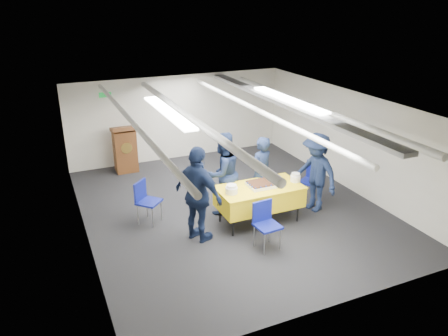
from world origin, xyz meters
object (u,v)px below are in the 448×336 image
Objects in this scene: podium at (125,149)px; sailor_d at (316,173)px; sheet_cake at (261,184)px; chair_left at (145,197)px; sailor_b at (222,173)px; sailor_a at (260,174)px; chair_right at (312,177)px; serving_table at (259,196)px; sailor_c at (198,195)px; chair_near at (265,220)px.

podium is 0.74× the size of sailor_d.
sheet_cake is 2.33m from chair_left.
sailor_b is 1.03× the size of sailor_d.
sailor_a is 0.95× the size of sailor_d.
sailor_b is (-0.79, 0.18, 0.07)m from sailor_a.
chair_left is at bearing 172.71° from chair_right.
sailor_d is at bearing 0.26° from sheet_cake.
sailor_c reaches higher than serving_table.
sailor_a reaches higher than serving_table.
podium is at bearing 85.84° from chair_left.
serving_table is 1.64m from chair_right.
sailor_b is at bearing -122.91° from sailor_d.
chair_right is 0.54× the size of sailor_a.
sailor_d reaches higher than chair_right.
chair_left is at bearing 156.62° from sheet_cake.
chair_left is at bearing 7.44° from sailor_c.
chair_right is 2.12m from sailor_b.
sailor_a is 1.77m from sailor_c.
chair_near is (-0.34, -0.86, -0.03)m from serving_table.
serving_table is 3.15× the size of sheet_cake.
serving_table is 1.36m from sailor_d.
podium is 4.97m from sailor_d.
sailor_b is (-0.16, 1.55, 0.35)m from chair_near.
podium is at bearing 108.24° from chair_near.
serving_table is at bearing 109.36° from sailor_b.
chair_near is at bearing -113.57° from sheet_cake.
chair_left is 0.54× the size of sailor_a.
podium is 1.44× the size of chair_near.
chair_right is at bearing 16.17° from serving_table.
sailor_b is 1.20m from sailor_c.
sailor_c reaches higher than sailor_b.
sailor_b reaches higher than podium.
chair_near is (1.54, -4.66, -0.08)m from podium.
chair_left is (-1.75, 1.78, 0.00)m from chair_near.
sailor_c is at bearing -98.85° from sailor_d.
podium is at bearing 116.25° from serving_table.
podium reaches higher than sheet_cake.
podium is at bearing -82.72° from sailor_b.
sheet_cake is at bearing 66.43° from chair_near.
sailor_d is at bearing -14.96° from chair_left.
sailor_c is at bearing 145.37° from chair_near.
sailor_a reaches higher than chair_right.
sailor_c reaches higher than sailor_d.
serving_table is 1.94× the size of chair_near.
chair_left is 3.55m from sailor_d.
sheet_cake is 0.99m from chair_near.
sailor_c reaches higher than sheet_cake.
serving_table is at bearing -63.75° from podium.
podium is 2.89m from chair_left.
chair_left is 2.43m from sailor_a.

